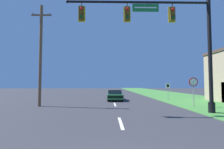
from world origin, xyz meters
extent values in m
cube|color=#428438|center=(10.50, 30.00, 0.02)|extent=(10.00, 110.00, 0.04)
cube|color=silver|center=(0.00, 6.00, 0.01)|extent=(0.16, 2.80, 0.01)
cube|color=silver|center=(0.00, 14.00, 0.01)|extent=(0.16, 2.80, 0.01)
cube|color=silver|center=(0.00, 22.00, 0.01)|extent=(0.16, 2.80, 0.01)
cube|color=silver|center=(0.00, 30.00, 0.01)|extent=(0.16, 2.80, 0.01)
cube|color=silver|center=(0.00, 38.00, 0.01)|extent=(0.16, 2.80, 0.01)
cylinder|color=black|center=(6.40, 8.85, 0.39)|extent=(0.44, 0.44, 0.70)
cylinder|color=black|center=(6.40, 8.85, 4.16)|extent=(0.26, 0.26, 8.25)
cylinder|color=black|center=(1.46, 8.85, 7.69)|extent=(9.88, 0.16, 0.16)
sphere|color=black|center=(-3.48, 8.85, 7.69)|extent=(0.21, 0.21, 0.21)
cube|color=#196B33|center=(1.95, 8.85, 7.29)|extent=(1.83, 0.06, 0.55)
cube|color=white|center=(1.95, 8.81, 7.29)|extent=(1.54, 0.01, 0.08)
cylinder|color=#4C4214|center=(-2.49, 8.85, 7.51)|extent=(0.06, 0.06, 0.35)
cube|color=yellow|center=(-2.49, 8.98, 6.86)|extent=(0.50, 0.03, 1.11)
cube|color=#4C4214|center=(-2.49, 8.85, 6.86)|extent=(0.34, 0.24, 0.95)
sphere|color=red|center=(-2.49, 8.71, 7.15)|extent=(0.22, 0.22, 0.22)
sphere|color=#51380F|center=(-2.49, 8.71, 6.86)|extent=(0.22, 0.22, 0.22)
sphere|color=#0F3D19|center=(-2.49, 8.71, 6.58)|extent=(0.22, 0.22, 0.22)
cylinder|color=#4C4214|center=(0.67, 8.85, 7.51)|extent=(0.06, 0.06, 0.35)
cube|color=yellow|center=(0.67, 8.98, 6.86)|extent=(0.50, 0.03, 1.11)
cube|color=#4C4214|center=(0.67, 8.85, 6.86)|extent=(0.34, 0.24, 0.95)
sphere|color=red|center=(0.67, 8.71, 7.15)|extent=(0.22, 0.22, 0.22)
sphere|color=#51380F|center=(0.67, 8.71, 6.86)|extent=(0.22, 0.22, 0.22)
sphere|color=#0F3D19|center=(0.67, 8.71, 6.58)|extent=(0.22, 0.22, 0.22)
cylinder|color=#4C4214|center=(3.83, 8.85, 7.51)|extent=(0.06, 0.06, 0.35)
cube|color=yellow|center=(3.83, 8.98, 6.86)|extent=(0.50, 0.03, 1.11)
cube|color=#4C4214|center=(3.83, 8.85, 6.86)|extent=(0.34, 0.24, 0.95)
sphere|color=red|center=(3.83, 8.71, 7.15)|extent=(0.22, 0.22, 0.22)
sphere|color=#51380F|center=(3.83, 8.71, 6.86)|extent=(0.22, 0.22, 0.22)
sphere|color=#0F3D19|center=(3.83, 8.71, 6.58)|extent=(0.22, 0.22, 0.22)
cylinder|color=black|center=(0.95, 20.28, 0.32)|extent=(0.22, 0.64, 0.64)
cylinder|color=black|center=(-0.65, 20.28, 0.32)|extent=(0.22, 0.64, 0.64)
cylinder|color=black|center=(0.95, 17.01, 0.32)|extent=(0.22, 0.64, 0.64)
cylinder|color=black|center=(-0.65, 17.01, 0.32)|extent=(0.22, 0.64, 0.64)
cube|color=#235B2D|center=(0.15, 18.65, 0.50)|extent=(1.82, 4.67, 0.55)
cube|color=#283342|center=(0.15, 18.76, 0.98)|extent=(1.60, 1.96, 0.42)
cube|color=#235B2D|center=(0.15, 18.76, 1.16)|extent=(1.57, 1.92, 0.06)
cube|color=#B71414|center=(0.15, 16.34, 0.56)|extent=(1.67, 0.06, 0.14)
cylinder|color=gray|center=(6.59, 11.72, 1.14)|extent=(0.07, 0.07, 2.20)
cylinder|color=red|center=(6.59, 11.72, 2.16)|extent=(0.76, 0.04, 0.76)
cylinder|color=white|center=(6.59, 11.69, 2.16)|extent=(0.61, 0.01, 0.61)
cylinder|color=gray|center=(6.92, 19.07, 1.04)|extent=(0.06, 0.06, 2.00)
cube|color=white|center=(6.92, 19.07, 1.77)|extent=(0.55, 0.04, 0.60)
cube|color=black|center=(6.92, 19.04, 1.77)|extent=(0.31, 0.01, 0.34)
cylinder|color=brown|center=(-6.78, 12.81, 4.60)|extent=(0.26, 0.26, 9.20)
cube|color=brown|center=(-6.78, 12.81, 8.30)|extent=(1.80, 0.12, 0.12)
cylinder|color=#333338|center=(-7.53, 12.81, 8.42)|extent=(0.08, 0.08, 0.12)
cylinder|color=#333338|center=(-6.03, 12.81, 8.42)|extent=(0.08, 0.08, 0.12)
camera|label=1|loc=(-0.63, -2.98, 1.97)|focal=28.00mm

